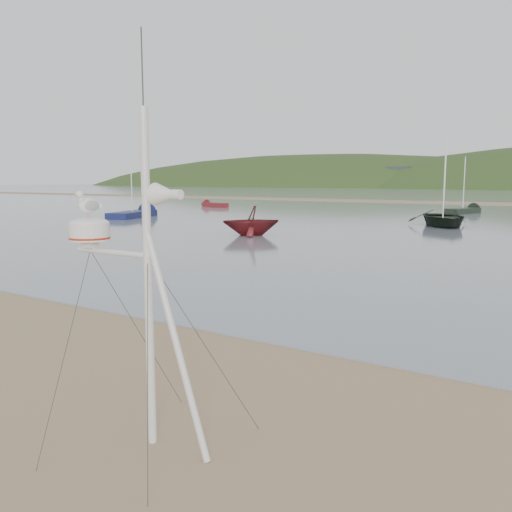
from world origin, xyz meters
The scene contains 7 objects.
ground centered at (0.00, 0.00, 0.00)m, with size 560.00×560.00×0.00m, color #8C7050.
mast_rig centered at (1.14, -0.09, 1.14)m, with size 2.09×2.24×4.73m.
boat_dark centered at (-3.78, 32.20, 2.73)m, with size 3.84×1.11×5.38m, color black.
boat_red centered at (-11.07, 20.31, 1.59)m, with size 2.68×1.64×3.11m, color maroon.
sailboat_blue_near centered at (-27.69, 28.69, 0.30)m, with size 3.96×7.50×7.25m.
dinghy_red_far centered at (-32.72, 44.17, 0.29)m, with size 4.73×2.32×1.12m.
sailboat_dark_mid centered at (-5.48, 48.30, 0.30)m, with size 2.84×5.65×5.52m.
Camera 1 is at (5.57, -4.43, 3.09)m, focal length 38.00 mm.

